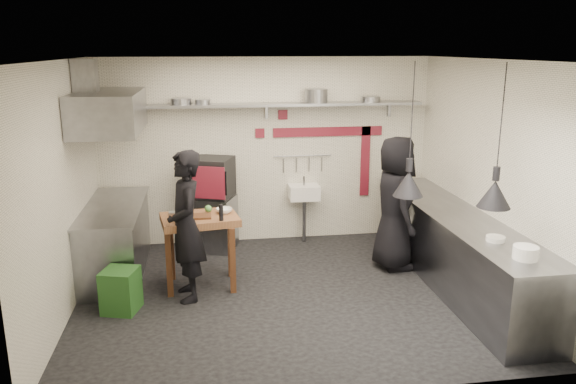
{
  "coord_description": "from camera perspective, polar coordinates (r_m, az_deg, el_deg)",
  "views": [
    {
      "loc": [
        -0.94,
        -6.26,
        2.94
      ],
      "look_at": [
        0.06,
        0.3,
        1.22
      ],
      "focal_mm": 35.0,
      "sensor_mm": 36.0,
      "label": 1
    }
  ],
  "objects": [
    {
      "name": "wall_back",
      "position": [
        8.55,
        -2.2,
        4.17
      ],
      "size": [
        5.0,
        0.04,
        2.8
      ],
      "primitive_type": "cube",
      "color": "white",
      "rests_on": "floor"
    },
    {
      "name": "veg_ball",
      "position": [
        7.11,
        -8.1,
        -1.69
      ],
      "size": [
        0.1,
        0.1,
        0.09
      ],
      "primitive_type": "sphere",
      "rotation": [
        0.0,
        0.0,
        -0.09
      ],
      "color": "#4E9142",
      "rests_on": "prep_table"
    },
    {
      "name": "wall_left",
      "position": [
        6.63,
        -21.98,
        0.05
      ],
      "size": [
        0.04,
        4.2,
        2.8
      ],
      "primitive_type": "cube",
      "color": "white",
      "rests_on": "floor"
    },
    {
      "name": "pan_mid_left",
      "position": [
        8.22,
        -8.64,
        9.05
      ],
      "size": [
        0.24,
        0.24,
        0.07
      ],
      "primitive_type": "cylinder",
      "rotation": [
        0.0,
        0.0,
        -0.1
      ],
      "color": "slate",
      "rests_on": "back_shelf"
    },
    {
      "name": "counter_right",
      "position": [
        7.41,
        16.66,
        -5.71
      ],
      "size": [
        0.7,
        3.8,
        0.9
      ],
      "primitive_type": "cube",
      "color": "slate",
      "rests_on": "floor"
    },
    {
      "name": "shelf_bracket_left",
      "position": [
        8.44,
        -15.27,
        7.79
      ],
      "size": [
        0.04,
        0.06,
        0.24
      ],
      "primitive_type": "cube",
      "color": "slate",
      "rests_on": "wall_back"
    },
    {
      "name": "oven_stand",
      "position": [
        8.41,
        -7.55,
        -3.16
      ],
      "size": [
        0.75,
        0.72,
        0.8
      ],
      "primitive_type": "cube",
      "rotation": [
        0.0,
        0.0,
        -0.37
      ],
      "color": "slate",
      "rests_on": "floor"
    },
    {
      "name": "sink_drain",
      "position": [
        8.67,
        1.65,
        -2.89
      ],
      "size": [
        0.06,
        0.06,
        0.66
      ],
      "primitive_type": "cylinder",
      "color": "slate",
      "rests_on": "floor"
    },
    {
      "name": "sink_tap",
      "position": [
        8.55,
        1.63,
        1.15
      ],
      "size": [
        0.03,
        0.03,
        0.14
      ],
      "primitive_type": "cylinder",
      "color": "slate",
      "rests_on": "hand_sink"
    },
    {
      "name": "stock_pot",
      "position": [
        8.38,
        2.89,
        9.74
      ],
      "size": [
        0.39,
        0.39,
        0.2
      ],
      "primitive_type": "cylinder",
      "rotation": [
        0.0,
        0.0,
        0.16
      ],
      "color": "slate",
      "rests_on": "back_shelf"
    },
    {
      "name": "hand_sink",
      "position": [
        8.59,
        1.62,
        -0.01
      ],
      "size": [
        0.46,
        0.34,
        0.22
      ],
      "primitive_type": "cube",
      "color": "white",
      "rests_on": "wall_back"
    },
    {
      "name": "small_bowl_right",
      "position": [
        6.39,
        20.33,
        -4.47
      ],
      "size": [
        0.25,
        0.25,
        0.05
      ],
      "primitive_type": "cylinder",
      "rotation": [
        0.0,
        0.0,
        -0.3
      ],
      "color": "white",
      "rests_on": "counter_right_top"
    },
    {
      "name": "red_tile_b",
      "position": [
        8.48,
        -2.88,
        5.99
      ],
      "size": [
        0.14,
        0.02,
        0.14
      ],
      "primitive_type": "cube",
      "color": "maroon",
      "rests_on": "wall_back"
    },
    {
      "name": "plate_stack",
      "position": [
        5.96,
        22.99,
        -5.7
      ],
      "size": [
        0.29,
        0.29,
        0.13
      ],
      "primitive_type": "cylinder",
      "rotation": [
        0.0,
        0.0,
        -0.26
      ],
      "color": "white",
      "rests_on": "counter_right_top"
    },
    {
      "name": "chef_left",
      "position": [
        6.69,
        -10.33,
        -3.45
      ],
      "size": [
        0.54,
        0.72,
        1.8
      ],
      "primitive_type": "imported",
      "rotation": [
        0.0,
        0.0,
        -1.39
      ],
      "color": "black",
      "rests_on": "floor"
    },
    {
      "name": "pan_right",
      "position": [
        8.59,
        8.39,
        9.32
      ],
      "size": [
        0.32,
        0.32,
        0.08
      ],
      "primitive_type": "cylinder",
      "rotation": [
        0.0,
        0.0,
        0.12
      ],
      "color": "slate",
      "rests_on": "back_shelf"
    },
    {
      "name": "lemon_a",
      "position": [
        6.82,
        -10.71,
        -2.58
      ],
      "size": [
        0.1,
        0.1,
        0.08
      ],
      "primitive_type": "sphere",
      "rotation": [
        0.0,
        0.0,
        -0.21
      ],
      "color": "yellow",
      "rests_on": "prep_table"
    },
    {
      "name": "heat_lamp_near",
      "position": [
        6.07,
        12.42,
        6.13
      ],
      "size": [
        0.41,
        0.41,
        1.43
      ],
      "primitive_type": null,
      "rotation": [
        0.0,
        0.0,
        0.33
      ],
      "color": "black",
      "rests_on": "ceiling"
    },
    {
      "name": "red_band_vert",
      "position": [
        8.88,
        7.83,
        3.11
      ],
      "size": [
        0.14,
        0.02,
        1.1
      ],
      "primitive_type": "cube",
      "color": "maroon",
      "rests_on": "wall_back"
    },
    {
      "name": "back_shelf",
      "position": [
        8.28,
        -2.11,
        8.86
      ],
      "size": [
        4.6,
        0.34,
        0.04
      ],
      "primitive_type": "cube",
      "color": "slate",
      "rests_on": "wall_back"
    },
    {
      "name": "utensil_rail",
      "position": [
        8.61,
        1.48,
        3.7
      ],
      "size": [
        0.9,
        0.02,
        0.02
      ],
      "primitive_type": "cylinder",
      "rotation": [
        0.0,
        1.57,
        0.0
      ],
      "color": "slate",
      "rests_on": "wall_back"
    },
    {
      "name": "green_bin",
      "position": [
        6.76,
        -16.63,
        -9.56
      ],
      "size": [
        0.46,
        0.46,
        0.5
      ],
      "primitive_type": "cube",
      "rotation": [
        0.0,
        0.0,
        -0.28
      ],
      "color": "#21511D",
      "rests_on": "floor"
    },
    {
      "name": "counter_right_top",
      "position": [
        7.27,
        16.92,
        -2.27
      ],
      "size": [
        0.76,
        3.9,
        0.03
      ],
      "primitive_type": "cube",
      "color": "slate",
      "rests_on": "counter_right"
    },
    {
      "name": "wall_front",
      "position": [
        4.54,
        3.87,
        -5.33
      ],
      "size": [
        5.0,
        0.04,
        2.8
      ],
      "primitive_type": "cube",
      "color": "white",
      "rests_on": "floor"
    },
    {
      "name": "ceiling",
      "position": [
        6.33,
        -0.11,
        13.29
      ],
      "size": [
        5.0,
        5.0,
        0.0
      ],
      "primitive_type": "plane",
      "color": "silver",
      "rests_on": "floor"
    },
    {
      "name": "wall_right",
      "position": [
        7.31,
        19.68,
        1.53
      ],
      "size": [
        0.04,
        4.2,
        2.8
      ],
      "primitive_type": "cube",
      "color": "white",
      "rests_on": "floor"
    },
    {
      "name": "red_tile_a",
      "position": [
        8.48,
        -0.53,
        7.85
      ],
      "size": [
        0.14,
        0.02,
        0.14
      ],
      "primitive_type": "cube",
      "color": "maroon",
      "rests_on": "wall_back"
    },
    {
      "name": "counter_left",
      "position": [
        7.82,
        -17.13,
        -4.69
      ],
      "size": [
        0.7,
        1.9,
        0.9
      ],
      "primitive_type": "cube",
      "color": "slate",
      "rests_on": "floor"
    },
    {
      "name": "chef_right",
      "position": [
        7.66,
        10.81,
        -1.13
      ],
      "size": [
        0.58,
        0.89,
        1.81
      ],
      "primitive_type": "imported",
      "rotation": [
        0.0,
        0.0,
        1.56
      ],
      "color": "black",
      "rests_on": "floor"
    },
    {
      "name": "oven_glass",
      "position": [
        7.93,
        -7.62,
        0.93
      ],
      "size": [
        0.38,
        0.16,
        0.34
      ],
      "primitive_type": "cube",
      "rotation": [
        0.0,
        0.0,
        -0.37
      ],
      "color": "black",
      "rests_on": "oven_door"
    },
    {
      "name": "pan_far_left",
      "position": [
        8.22,
        -10.82,
        9.03
      ],
      "size": [
        0.35,
        0.35,
        0.09
      ],
      "primitive_type": "cylinder",
      "rotation": [
        0.0,
        0.0,
        -0.21
      ],
      "color": "slate",
      "rests_on": "back_shelf"
    },
    {
      "name": "pepper_mill",
      "position": [
        6.74,
        -6.81,
        -2.09
      ],
      "size": [
        0.07,
        0.07,
        0.2
      ],
      "primitive_type": "cylinder",
      "rotation": [
        0.0,
        0.0,
        -0.41
      ],
      "color": "black",
      "rests_on": "prep_table"
    },
    {
      "name": "floor",
      "position": [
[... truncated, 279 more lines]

